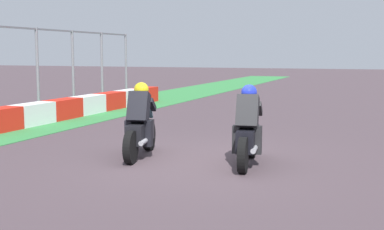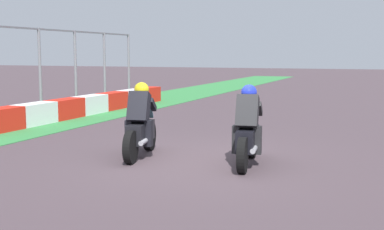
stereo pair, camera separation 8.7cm
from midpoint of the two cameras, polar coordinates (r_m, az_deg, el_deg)
The scene contains 3 objects.
ground_plane at distance 9.97m, azimuth 0.29°, elevation -5.20°, with size 120.00×120.00×0.00m, color #483A40.
rider_lane_a at distance 9.61m, azimuth 6.01°, elevation -1.92°, with size 2.04×0.59×1.51m.
rider_lane_b at distance 10.37m, azimuth -6.04°, elevation -1.26°, with size 2.03×0.64×1.51m.
Camera 1 is at (-9.13, -3.42, 2.10)m, focal length 47.72 mm.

